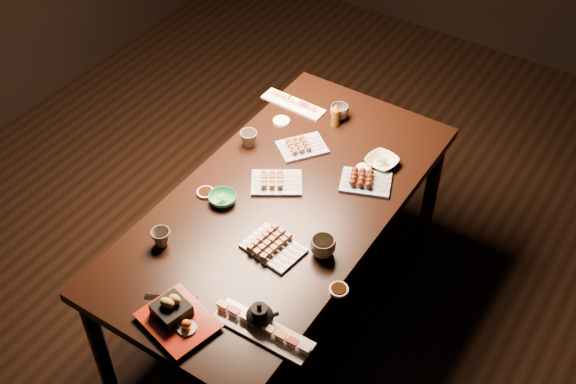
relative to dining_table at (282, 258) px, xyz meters
The scene contains 23 objects.
ground 0.64m from the dining_table, 135.00° to the left, with size 5.00×5.00×0.00m, color black.
dining_table is the anchor object (origin of this frame).
sushi_platter_near 0.80m from the dining_table, 62.37° to the right, with size 0.40×0.11×0.05m, color white, non-canonical shape.
sushi_platter_far 0.81m from the dining_table, 118.63° to the left, with size 0.34×0.10×0.04m, color white, non-canonical shape.
yakitori_plate_center 0.42m from the dining_table, 135.05° to the left, with size 0.23×0.17×0.06m, color #828EB6, non-canonical shape.
yakitori_plate_right 0.49m from the dining_table, 63.63° to the right, with size 0.24×0.17×0.06m, color #828EB6, non-canonical shape.
yakitori_plate_left 0.55m from the dining_table, 108.38° to the left, with size 0.22×0.16×0.06m, color #828EB6, non-canonical shape.
tsukune_plate 0.57m from the dining_table, 50.28° to the left, with size 0.22×0.16×0.06m, color #828EB6, non-canonical shape.
edamame_bowl_green 0.47m from the dining_table, 146.89° to the right, with size 0.12×0.12×0.04m, color #2D8A5D.
edamame_bowl_cream 0.66m from the dining_table, 61.15° to the left, with size 0.14×0.14×0.03m, color beige.
tempura_tray 0.87m from the dining_table, 87.61° to the right, with size 0.28×0.22×0.10m, color black, non-canonical shape.
teacup_near_left 0.69m from the dining_table, 120.29° to the right, with size 0.08×0.08×0.08m, color brown.
teacup_mid_right 0.54m from the dining_table, 27.69° to the right, with size 0.11×0.11×0.08m, color brown.
teacup_far_left 0.59m from the dining_table, 145.49° to the left, with size 0.08×0.08×0.08m, color brown.
teacup_far_right 0.78m from the dining_table, 97.72° to the left, with size 0.09×0.09×0.07m, color brown.
teapot 0.78m from the dining_table, 63.86° to the right, with size 0.13×0.13×0.11m, color black, non-canonical shape.
condiment_bottle 0.74m from the dining_table, 97.36° to the left, with size 0.04×0.04×0.13m, color brown.
sauce_dish_west 0.51m from the dining_table, 155.53° to the right, with size 0.08×0.08×0.01m, color white.
sauce_dish_east 0.58m from the dining_table, 62.35° to the left, with size 0.07×0.07×0.01m, color white.
sauce_dish_se 0.66m from the dining_table, 32.44° to the right, with size 0.08×0.08×0.01m, color white.
sauce_dish_nw 0.68m from the dining_table, 123.63° to the left, with size 0.08×0.08×0.01m, color white.
chopsticks_near 0.78m from the dining_table, 95.74° to the right, with size 0.21×0.02×0.01m, color black, non-canonical shape.
chopsticks_se 0.85m from the dining_table, 56.73° to the right, with size 0.20×0.02×0.01m, color black, non-canonical shape.
Camera 1 is at (1.62, -2.24, 2.99)m, focal length 45.00 mm.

